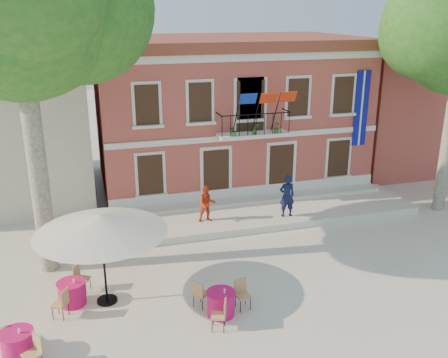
% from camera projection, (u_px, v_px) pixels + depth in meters
% --- Properties ---
extents(ground, '(90.00, 90.00, 0.00)m').
position_uv_depth(ground, '(250.00, 269.00, 17.83)').
color(ground, beige).
rests_on(ground, ground).
extents(main_building, '(13.50, 9.59, 7.50)m').
position_uv_depth(main_building, '(225.00, 110.00, 26.21)').
color(main_building, '#AD463E').
rests_on(main_building, ground).
extents(neighbor_east, '(9.40, 9.40, 6.40)m').
position_uv_depth(neighbor_east, '(409.00, 106.00, 30.46)').
color(neighbor_east, '#AD463E').
rests_on(neighbor_east, ground).
extents(terrace, '(14.00, 3.40, 0.30)m').
position_uv_depth(terrace, '(260.00, 213.00, 22.30)').
color(terrace, silver).
rests_on(terrace, ground).
extents(plane_tree_west, '(6.25, 6.25, 12.28)m').
position_uv_depth(plane_tree_west, '(16.00, 0.00, 14.96)').
color(plane_tree_west, '#A59E84').
rests_on(plane_tree_west, ground).
extents(patio_umbrella, '(4.03, 4.03, 2.99)m').
position_uv_depth(patio_umbrella, '(101.00, 224.00, 15.01)').
color(patio_umbrella, black).
rests_on(patio_umbrella, ground).
extents(pedestrian_navy, '(0.70, 0.48, 1.86)m').
position_uv_depth(pedestrian_navy, '(287.00, 196.00, 21.36)').
color(pedestrian_navy, '#101536').
rests_on(pedestrian_navy, terrace).
extents(pedestrian_orange, '(0.80, 0.64, 1.56)m').
position_uv_depth(pedestrian_orange, '(207.00, 204.00, 20.87)').
color(pedestrian_orange, red).
rests_on(pedestrian_orange, terrace).
extents(cafe_table_0, '(1.25, 1.90, 0.95)m').
position_uv_depth(cafe_table_0, '(72.00, 292.00, 15.62)').
color(cafe_table_0, '#EA166B').
rests_on(cafe_table_0, ground).
extents(cafe_table_1, '(1.75, 1.85, 0.95)m').
position_uv_depth(cafe_table_1, '(221.00, 302.00, 15.07)').
color(cafe_table_1, '#EA166B').
rests_on(cafe_table_1, ground).
extents(cafe_table_2, '(1.40, 1.84, 0.95)m').
position_uv_depth(cafe_table_2, '(17.00, 344.00, 13.22)').
color(cafe_table_2, '#EA166B').
rests_on(cafe_table_2, ground).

